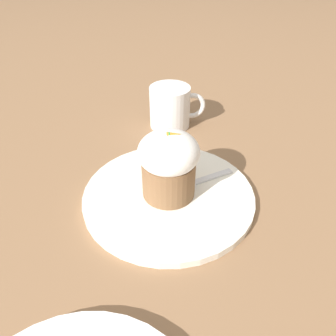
% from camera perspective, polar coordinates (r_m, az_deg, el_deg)
% --- Properties ---
extents(ground_plane, '(4.00, 4.00, 0.00)m').
position_cam_1_polar(ground_plane, '(0.52, 0.11, -5.28)').
color(ground_plane, '#846042').
extents(dessert_plate, '(0.26, 0.26, 0.01)m').
position_cam_1_polar(dessert_plate, '(0.51, 0.11, -4.79)').
color(dessert_plate, white).
rests_on(dessert_plate, ground_plane).
extents(carrot_cake, '(0.09, 0.09, 0.11)m').
position_cam_1_polar(carrot_cake, '(0.47, 0.00, 0.62)').
color(carrot_cake, brown).
rests_on(carrot_cake, dessert_plate).
extents(spoon, '(0.11, 0.06, 0.01)m').
position_cam_1_polar(spoon, '(0.52, 3.94, -2.69)').
color(spoon, silver).
rests_on(spoon, dessert_plate).
extents(coffee_cup, '(0.12, 0.08, 0.08)m').
position_cam_1_polar(coffee_cup, '(0.69, 0.52, 10.60)').
color(coffee_cup, white).
rests_on(coffee_cup, ground_plane).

